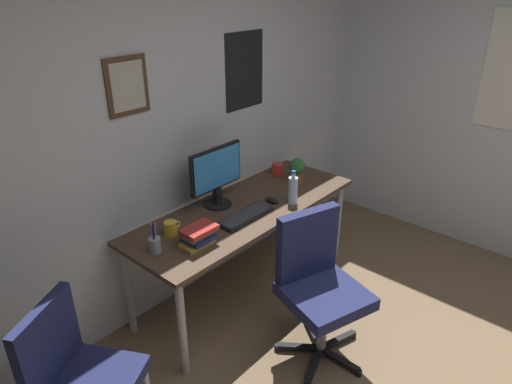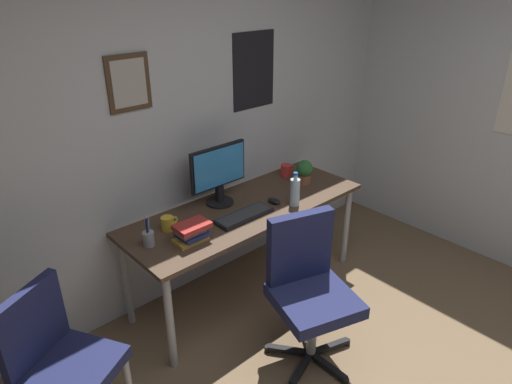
{
  "view_description": "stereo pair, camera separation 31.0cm",
  "coord_description": "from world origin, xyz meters",
  "px_view_note": "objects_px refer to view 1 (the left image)",
  "views": [
    {
      "loc": [
        -1.82,
        -0.2,
        2.22
      ],
      "look_at": [
        0.28,
        1.64,
        0.87
      ],
      "focal_mm": 31.79,
      "sensor_mm": 36.0,
      "label": 1
    },
    {
      "loc": [
        -1.61,
        -0.43,
        2.22
      ],
      "look_at": [
        0.28,
        1.64,
        0.87
      ],
      "focal_mm": 31.79,
      "sensor_mm": 36.0,
      "label": 2
    }
  ],
  "objects_px": {
    "side_chair": "(77,374)",
    "potted_plant": "(297,169)",
    "computer_mouse": "(272,200)",
    "coffee_mug_far": "(171,228)",
    "office_chair": "(318,280)",
    "keyboard": "(246,216)",
    "coffee_mug_near": "(277,169)",
    "monitor": "(216,174)",
    "pen_cup": "(155,244)",
    "water_bottle": "(293,190)",
    "book_stack_left": "(198,235)"
  },
  "relations": [
    {
      "from": "office_chair",
      "to": "computer_mouse",
      "type": "height_order",
      "value": "office_chair"
    },
    {
      "from": "computer_mouse",
      "to": "coffee_mug_near",
      "type": "height_order",
      "value": "coffee_mug_near"
    },
    {
      "from": "pen_cup",
      "to": "book_stack_left",
      "type": "xyz_separation_m",
      "value": [
        0.23,
        -0.13,
        0.01
      ]
    },
    {
      "from": "monitor",
      "to": "coffee_mug_far",
      "type": "xyz_separation_m",
      "value": [
        -0.48,
        -0.07,
        -0.19
      ]
    },
    {
      "from": "water_bottle",
      "to": "book_stack_left",
      "type": "relative_size",
      "value": 1.15
    },
    {
      "from": "potted_plant",
      "to": "monitor",
      "type": "bearing_deg",
      "value": 165.58
    },
    {
      "from": "side_chair",
      "to": "coffee_mug_far",
      "type": "relative_size",
      "value": 7.27
    },
    {
      "from": "coffee_mug_near",
      "to": "computer_mouse",
      "type": "bearing_deg",
      "value": -145.56
    },
    {
      "from": "water_bottle",
      "to": "potted_plant",
      "type": "relative_size",
      "value": 1.29
    },
    {
      "from": "side_chair",
      "to": "pen_cup",
      "type": "xyz_separation_m",
      "value": [
        0.7,
        0.28,
        0.28
      ]
    },
    {
      "from": "side_chair",
      "to": "coffee_mug_far",
      "type": "distance_m",
      "value": 1.01
    },
    {
      "from": "side_chair",
      "to": "book_stack_left",
      "type": "distance_m",
      "value": 0.99
    },
    {
      "from": "book_stack_left",
      "to": "coffee_mug_far",
      "type": "bearing_deg",
      "value": 99.17
    },
    {
      "from": "pen_cup",
      "to": "book_stack_left",
      "type": "distance_m",
      "value": 0.26
    },
    {
      "from": "potted_plant",
      "to": "coffee_mug_far",
      "type": "bearing_deg",
      "value": 174.86
    },
    {
      "from": "water_bottle",
      "to": "monitor",
      "type": "bearing_deg",
      "value": 134.29
    },
    {
      "from": "office_chair",
      "to": "pen_cup",
      "type": "bearing_deg",
      "value": 130.28
    },
    {
      "from": "office_chair",
      "to": "pen_cup",
      "type": "relative_size",
      "value": 4.75
    },
    {
      "from": "side_chair",
      "to": "pen_cup",
      "type": "bearing_deg",
      "value": 21.8
    },
    {
      "from": "computer_mouse",
      "to": "pen_cup",
      "type": "height_order",
      "value": "pen_cup"
    },
    {
      "from": "office_chair",
      "to": "side_chair",
      "type": "bearing_deg",
      "value": 160.86
    },
    {
      "from": "coffee_mug_far",
      "to": "potted_plant",
      "type": "height_order",
      "value": "potted_plant"
    },
    {
      "from": "computer_mouse",
      "to": "pen_cup",
      "type": "relative_size",
      "value": 0.55
    },
    {
      "from": "office_chair",
      "to": "monitor",
      "type": "xyz_separation_m",
      "value": [
        0.04,
        0.91,
        0.43
      ]
    },
    {
      "from": "side_chair",
      "to": "potted_plant",
      "type": "height_order",
      "value": "potted_plant"
    },
    {
      "from": "monitor",
      "to": "computer_mouse",
      "type": "distance_m",
      "value": 0.45
    },
    {
      "from": "keyboard",
      "to": "office_chair",
      "type": "bearing_deg",
      "value": -92.91
    },
    {
      "from": "monitor",
      "to": "pen_cup",
      "type": "bearing_deg",
      "value": -166.58
    },
    {
      "from": "water_bottle",
      "to": "pen_cup",
      "type": "distance_m",
      "value": 1.08
    },
    {
      "from": "office_chair",
      "to": "computer_mouse",
      "type": "relative_size",
      "value": 8.64
    },
    {
      "from": "computer_mouse",
      "to": "book_stack_left",
      "type": "bearing_deg",
      "value": -178.46
    },
    {
      "from": "side_chair",
      "to": "water_bottle",
      "type": "bearing_deg",
      "value": 1.82
    },
    {
      "from": "monitor",
      "to": "potted_plant",
      "type": "distance_m",
      "value": 0.74
    },
    {
      "from": "coffee_mug_far",
      "to": "pen_cup",
      "type": "height_order",
      "value": "pen_cup"
    },
    {
      "from": "coffee_mug_far",
      "to": "water_bottle",
      "type": "bearing_deg",
      "value": -19.99
    },
    {
      "from": "monitor",
      "to": "coffee_mug_far",
      "type": "distance_m",
      "value": 0.53
    },
    {
      "from": "pen_cup",
      "to": "coffee_mug_near",
      "type": "bearing_deg",
      "value": 7.49
    },
    {
      "from": "book_stack_left",
      "to": "keyboard",
      "type": "bearing_deg",
      "value": 0.8
    },
    {
      "from": "potted_plant",
      "to": "computer_mouse",
      "type": "bearing_deg",
      "value": -168.08
    },
    {
      "from": "side_chair",
      "to": "monitor",
      "type": "relative_size",
      "value": 1.9
    },
    {
      "from": "potted_plant",
      "to": "pen_cup",
      "type": "height_order",
      "value": "pen_cup"
    },
    {
      "from": "water_bottle",
      "to": "coffee_mug_near",
      "type": "distance_m",
      "value": 0.53
    },
    {
      "from": "coffee_mug_far",
      "to": "coffee_mug_near",
      "type": "bearing_deg",
      "value": 4.57
    },
    {
      "from": "computer_mouse",
      "to": "coffee_mug_far",
      "type": "relative_size",
      "value": 0.91
    },
    {
      "from": "keyboard",
      "to": "potted_plant",
      "type": "height_order",
      "value": "potted_plant"
    },
    {
      "from": "potted_plant",
      "to": "coffee_mug_near",
      "type": "bearing_deg",
      "value": 87.73
    },
    {
      "from": "book_stack_left",
      "to": "water_bottle",
      "type": "bearing_deg",
      "value": -6.83
    },
    {
      "from": "coffee_mug_far",
      "to": "side_chair",
      "type": "bearing_deg",
      "value": -157.64
    },
    {
      "from": "potted_plant",
      "to": "pen_cup",
      "type": "bearing_deg",
      "value": 179.17
    },
    {
      "from": "computer_mouse",
      "to": "coffee_mug_far",
      "type": "height_order",
      "value": "coffee_mug_far"
    }
  ]
}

